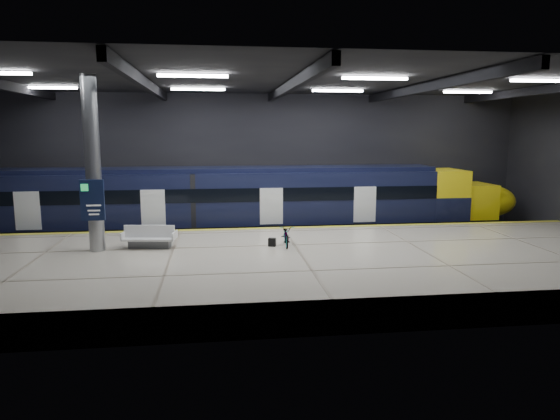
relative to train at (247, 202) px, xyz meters
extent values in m
plane|color=black|center=(1.60, -5.50, -2.06)|extent=(30.00, 30.00, 0.00)
cube|color=black|center=(1.60, 2.50, 1.94)|extent=(30.00, 0.10, 8.00)
cube|color=black|center=(1.60, -13.50, 1.94)|extent=(30.00, 0.10, 8.00)
cube|color=black|center=(1.60, -5.50, 5.94)|extent=(30.00, 16.00, 0.10)
cube|color=black|center=(-4.40, -5.50, 5.69)|extent=(0.25, 16.00, 0.40)
cube|color=black|center=(1.60, -5.50, 5.69)|extent=(0.25, 16.00, 0.40)
cube|color=black|center=(7.60, -5.50, 5.69)|extent=(0.25, 16.00, 0.40)
cube|color=black|center=(13.60, -5.50, 5.69)|extent=(0.25, 16.00, 0.40)
cube|color=white|center=(-2.40, -7.50, 5.82)|extent=(2.60, 0.18, 0.10)
cube|color=white|center=(4.60, -7.50, 5.82)|extent=(2.60, 0.18, 0.10)
cube|color=white|center=(11.60, -7.50, 5.82)|extent=(2.60, 0.18, 0.10)
cube|color=white|center=(-9.40, -1.50, 5.82)|extent=(2.60, 0.18, 0.10)
cube|color=white|center=(-2.40, -1.50, 5.82)|extent=(2.60, 0.18, 0.10)
cube|color=white|center=(4.60, -1.50, 5.82)|extent=(2.60, 0.18, 0.10)
cube|color=white|center=(11.60, -1.50, 5.82)|extent=(2.60, 0.18, 0.10)
cube|color=beige|center=(1.60, -8.00, -1.51)|extent=(30.00, 11.00, 1.10)
cube|color=gold|center=(1.60, -2.75, -0.95)|extent=(30.00, 0.40, 0.01)
cube|color=gray|center=(1.60, -0.72, -1.98)|extent=(30.00, 0.08, 0.16)
cube|color=gray|center=(1.60, 0.72, -1.98)|extent=(30.00, 0.08, 0.16)
cube|color=black|center=(-1.80, 0.00, -1.51)|extent=(24.00, 2.58, 0.80)
cube|color=black|center=(-1.80, 0.00, 0.27)|extent=(24.00, 2.80, 2.75)
cube|color=black|center=(-1.80, 0.00, 1.76)|extent=(24.00, 2.30, 0.24)
cube|color=black|center=(-1.80, -1.41, 0.54)|extent=(24.00, 0.04, 0.70)
cube|color=white|center=(1.20, -1.41, -0.06)|extent=(1.20, 0.05, 1.90)
cube|color=yellow|center=(11.20, 0.00, 0.27)|extent=(2.00, 2.80, 2.75)
ellipsoid|color=yellow|center=(13.80, 0.00, -0.21)|extent=(3.60, 2.52, 1.90)
cube|color=black|center=(11.50, 0.00, 0.44)|extent=(1.60, 2.38, 0.80)
cube|color=#595B60|center=(-4.37, -6.29, -0.80)|extent=(1.72, 0.75, 0.31)
cube|color=white|center=(-4.37, -6.29, -0.56)|extent=(2.18, 1.17, 0.08)
cube|color=white|center=(-4.37, -6.29, -0.27)|extent=(2.07, 0.38, 0.52)
cube|color=white|center=(-5.40, -6.14, -0.44)|extent=(0.19, 0.88, 0.31)
cube|color=white|center=(-3.35, -6.44, -0.44)|extent=(0.19, 0.88, 0.31)
imported|color=#99999E|center=(1.24, -6.67, -0.51)|extent=(0.72, 1.75, 0.90)
cube|color=black|center=(0.64, -6.67, -0.78)|extent=(0.34, 0.27, 0.35)
cylinder|color=#9EA0A5|center=(-6.40, -6.50, 2.49)|extent=(0.60, 0.60, 6.90)
cube|color=#0F1838|center=(-6.40, -6.92, 1.14)|extent=(0.90, 0.12, 1.60)
camera|label=1|loc=(-1.62, -26.84, 3.76)|focal=32.00mm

